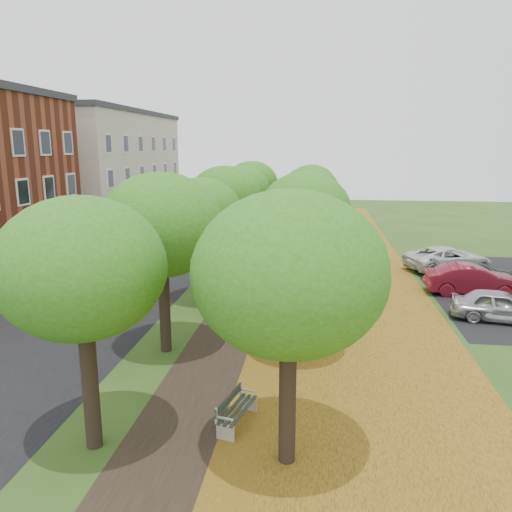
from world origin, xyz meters
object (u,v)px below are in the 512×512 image
(car_grey, at_px, (475,273))
(bench, at_px, (236,410))
(car_red, at_px, (473,280))
(car_silver, at_px, (500,306))
(car_white, at_px, (448,259))

(car_grey, bearing_deg, bench, 144.67)
(car_grey, bearing_deg, car_red, 159.96)
(bench, height_order, car_grey, car_grey)
(car_silver, relative_size, car_red, 0.87)
(car_silver, relative_size, car_white, 0.76)
(car_grey, xyz_separation_m, car_white, (-0.66, 3.11, 0.07))
(car_red, height_order, car_white, car_red)
(car_grey, distance_m, car_white, 3.18)
(bench, bearing_deg, car_white, -14.09)
(bench, relative_size, car_white, 0.35)
(car_white, bearing_deg, bench, 128.78)
(car_red, distance_m, car_white, 4.99)
(bench, xyz_separation_m, car_grey, (10.51, 15.27, 0.22))
(car_silver, bearing_deg, car_grey, 4.58)
(car_red, height_order, car_grey, car_red)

